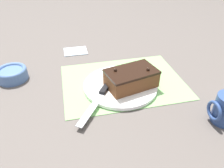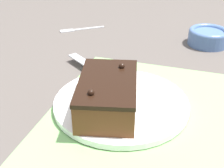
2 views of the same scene
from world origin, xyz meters
name	(u,v)px [view 2 (image 2 of 2)]	position (x,y,z in m)	size (l,w,h in m)	color
ground_plane	(136,116)	(0.00, 0.00, 0.00)	(3.00, 3.00, 0.00)	#544C47
placemat_woven	(136,115)	(0.00, 0.00, 0.00)	(0.46, 0.34, 0.00)	#7AB266
cake_plate	(121,103)	(0.02, 0.04, 0.01)	(0.27, 0.27, 0.01)	white
chocolate_cake	(108,94)	(-0.02, 0.05, 0.05)	(0.20, 0.15, 0.07)	brown
serving_knife	(109,76)	(0.10, 0.09, 0.02)	(0.15, 0.21, 0.01)	black
small_bowl	(208,36)	(0.42, -0.11, 0.03)	(0.12, 0.12, 0.05)	#4C6B9E
dessert_fork	(78,29)	(0.42, 0.30, 0.00)	(0.10, 0.13, 0.01)	#B7BABF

